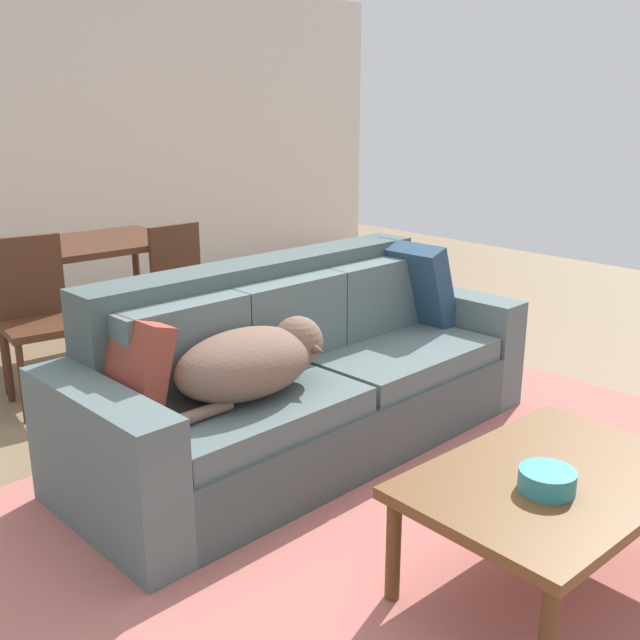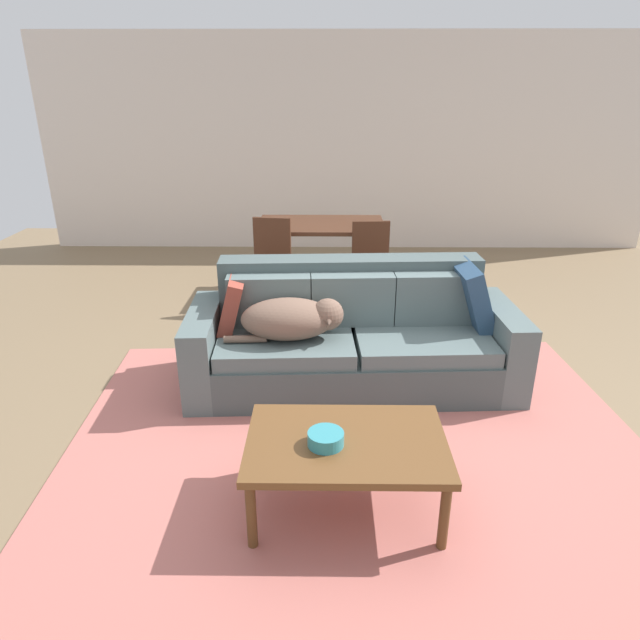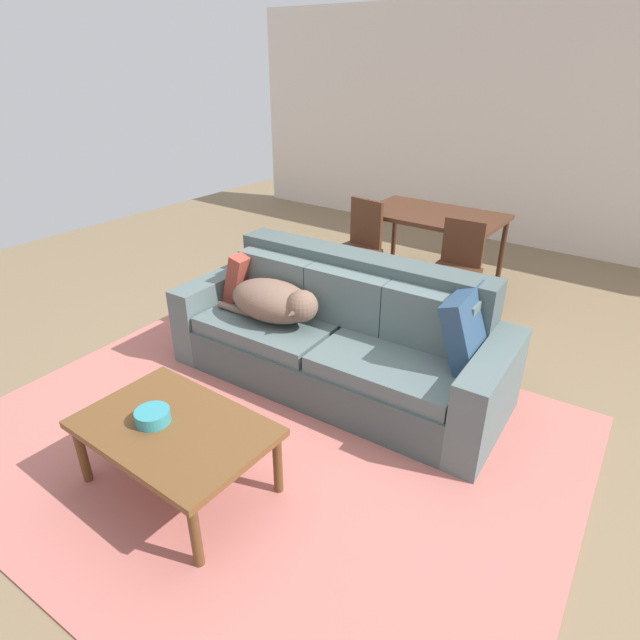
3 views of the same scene
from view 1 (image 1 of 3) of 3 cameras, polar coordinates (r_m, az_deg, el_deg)
name	(u,v)px [view 1 (image 1 of 3)]	position (r m, az deg, el deg)	size (l,w,h in m)	color
ground_plane	(335,447)	(3.59, 1.18, -9.91)	(10.00, 10.00, 0.00)	#80694C
back_partition	(9,136)	(6.73, -23.11, 13.07)	(8.00, 0.12, 2.70)	beige
area_rug	(432,508)	(3.12, 8.76, -14.31)	(3.56, 2.80, 0.01)	#BD6960
couch	(301,379)	(3.50, -1.47, -4.60)	(2.39, 1.00, 0.88)	#445252
dog_on_left_cushion	(253,361)	(3.03, -5.26, -3.19)	(0.82, 0.42, 0.29)	brown
throw_pillow_by_left_arm	(129,367)	(2.96, -14.67, -3.54)	(0.11, 0.39, 0.39)	brown
throw_pillow_by_right_arm	(411,285)	(4.06, 7.15, 2.76)	(0.13, 0.47, 0.47)	navy
coffee_table	(551,487)	(2.60, 17.61, -12.35)	(1.00, 0.67, 0.42)	brown
bowl_on_coffee_table	(547,480)	(2.46, 17.32, -11.86)	(0.18, 0.18, 0.07)	teal
dining_table	(74,255)	(4.91, -18.65, 4.84)	(1.30, 0.80, 0.76)	#492919
dining_chair_near_left	(38,313)	(4.24, -21.16, 0.53)	(0.44, 0.44, 0.92)	#492919
dining_chair_near_right	(187,286)	(4.69, -10.38, 2.64)	(0.42, 0.42, 0.87)	#492919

